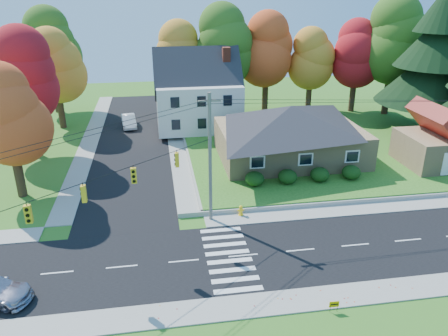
% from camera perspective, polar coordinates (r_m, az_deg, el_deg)
% --- Properties ---
extents(ground, '(120.00, 120.00, 0.00)m').
position_cam_1_polar(ground, '(29.94, 2.52, -11.37)').
color(ground, '#3D7923').
extents(road_main, '(90.00, 8.00, 0.02)m').
position_cam_1_polar(road_main, '(29.94, 2.52, -11.35)').
color(road_main, black).
rests_on(road_main, ground).
extents(road_cross, '(8.00, 44.00, 0.02)m').
position_cam_1_polar(road_cross, '(53.05, -11.73, 3.78)').
color(road_cross, black).
rests_on(road_cross, ground).
extents(sidewalk_north, '(90.00, 2.00, 0.08)m').
position_cam_1_polar(sidewalk_north, '(34.10, 0.83, -6.68)').
color(sidewalk_north, '#9C9A90').
rests_on(sidewalk_north, ground).
extents(sidewalk_south, '(90.00, 2.00, 0.08)m').
position_cam_1_polar(sidewalk_south, '(26.03, 4.83, -17.35)').
color(sidewalk_south, '#9C9A90').
rests_on(sidewalk_south, ground).
extents(lawn, '(30.00, 30.00, 0.50)m').
position_cam_1_polar(lawn, '(51.52, 12.08, 3.46)').
color(lawn, '#3D7923').
rests_on(lawn, ground).
extents(ranch_house, '(14.60, 10.60, 5.40)m').
position_cam_1_polar(ranch_house, '(44.48, 8.60, 4.75)').
color(ranch_house, tan).
rests_on(ranch_house, lawn).
extents(colonial_house, '(10.40, 8.40, 9.60)m').
position_cam_1_polar(colonial_house, '(53.92, -3.39, 9.57)').
color(colonial_house, silver).
rests_on(colonial_house, lawn).
extents(garage, '(7.30, 6.30, 4.60)m').
position_cam_1_polar(garage, '(47.43, 26.44, 3.18)').
color(garage, tan).
rests_on(garage, lawn).
extents(hedge_row, '(10.70, 1.70, 1.27)m').
position_cam_1_polar(hedge_row, '(39.58, 10.38, -0.97)').
color(hedge_row, '#163A10').
rests_on(hedge_row, lawn).
extents(traffic_infrastructure, '(38.10, 10.66, 10.00)m').
position_cam_1_polar(traffic_infrastructure, '(28.58, 1.86, -1.29)').
color(traffic_infrastructure, '#666059').
rests_on(traffic_infrastructure, ground).
extents(tree_lot_0, '(6.72, 6.72, 12.51)m').
position_cam_1_polar(tree_lot_0, '(58.97, -6.15, 14.29)').
color(tree_lot_0, '#3F2A19').
rests_on(tree_lot_0, lawn).
extents(tree_lot_1, '(7.84, 7.84, 14.60)m').
position_cam_1_polar(tree_lot_1, '(58.45, -0.04, 15.64)').
color(tree_lot_1, '#3F2A19').
rests_on(tree_lot_1, lawn).
extents(tree_lot_2, '(7.28, 7.28, 13.56)m').
position_cam_1_polar(tree_lot_2, '(60.73, 5.60, 15.18)').
color(tree_lot_2, '#3F2A19').
rests_on(tree_lot_2, lawn).
extents(tree_lot_3, '(6.16, 6.16, 11.47)m').
position_cam_1_polar(tree_lot_3, '(61.75, 11.35, 13.76)').
color(tree_lot_3, '#3F2A19').
rests_on(tree_lot_3, lawn).
extents(tree_lot_4, '(6.72, 6.72, 12.51)m').
position_cam_1_polar(tree_lot_4, '(63.08, 16.99, 14.02)').
color(tree_lot_4, '#3F2A19').
rests_on(tree_lot_4, lawn).
extents(tree_lot_5, '(8.40, 8.40, 15.64)m').
position_cam_1_polar(tree_lot_5, '(62.95, 21.40, 15.26)').
color(tree_lot_5, '#3F2A19').
rests_on(tree_lot_5, lawn).
extents(conifer_east_a, '(12.80, 12.80, 16.96)m').
position_cam_1_polar(conifer_east_a, '(56.87, 26.15, 12.99)').
color(conifer_east_a, '#3F2A19').
rests_on(conifer_east_a, lawn).
extents(tree_west_0, '(6.16, 6.16, 11.47)m').
position_cam_1_polar(tree_west_0, '(39.31, -26.45, 6.15)').
color(tree_west_0, '#3F2A19').
rests_on(tree_west_0, ground).
extents(tree_west_1, '(7.28, 7.28, 13.56)m').
position_cam_1_polar(tree_west_1, '(48.70, -24.71, 10.84)').
color(tree_west_1, '#3F2A19').
rests_on(tree_west_1, ground).
extents(tree_west_2, '(6.72, 6.72, 12.51)m').
position_cam_1_polar(tree_west_2, '(58.17, -21.26, 12.32)').
color(tree_west_2, '#3F2A19').
rests_on(tree_west_2, ground).
extents(tree_west_3, '(7.84, 7.84, 14.60)m').
position_cam_1_polar(tree_west_3, '(66.17, -21.87, 14.47)').
color(tree_west_3, '#3F2A19').
rests_on(tree_west_3, ground).
extents(white_car, '(2.20, 4.86, 1.55)m').
position_cam_1_polar(white_car, '(57.52, -12.33, 6.02)').
color(white_car, silver).
rests_on(white_car, road_cross).
extents(fire_hydrant, '(0.51, 0.40, 0.91)m').
position_cam_1_polar(fire_hydrant, '(34.45, 2.21, -5.62)').
color(fire_hydrant, yellow).
rests_on(fire_hydrant, ground).
extents(yard_sign, '(0.56, 0.05, 0.70)m').
position_cam_1_polar(yard_sign, '(25.96, 14.19, -16.90)').
color(yard_sign, black).
rests_on(yard_sign, ground).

